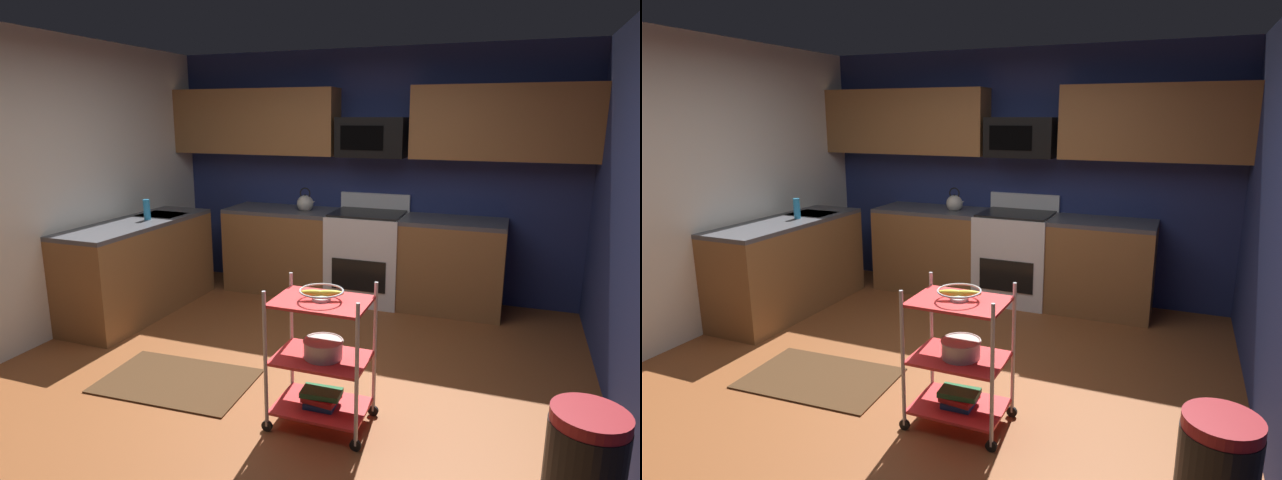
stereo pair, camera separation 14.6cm
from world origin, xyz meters
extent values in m
cube|color=brown|center=(0.00, 0.00, -0.02)|extent=(4.40, 4.80, 0.04)
cube|color=navy|center=(0.00, 2.43, 1.30)|extent=(4.52, 0.06, 2.60)
cube|color=silver|center=(-2.23, 0.00, 1.30)|extent=(0.06, 4.80, 2.60)
cube|color=brown|center=(0.00, 2.10, 0.44)|extent=(2.95, 0.60, 0.88)
cube|color=#4C4C51|center=(0.00, 2.10, 0.90)|extent=(2.95, 0.60, 0.04)
cube|color=brown|center=(-1.90, 0.95, 0.44)|extent=(0.60, 1.69, 0.88)
cube|color=#4C4C51|center=(-1.90, 0.95, 0.90)|extent=(0.60, 1.69, 0.04)
cube|color=#B7BABC|center=(-1.90, 1.35, 0.84)|extent=(0.44, 0.36, 0.16)
cube|color=white|center=(0.10, 2.10, 0.46)|extent=(0.76, 0.64, 0.92)
cube|color=black|center=(0.10, 1.78, 0.35)|extent=(0.56, 0.01, 0.32)
cube|color=white|center=(0.10, 2.39, 1.01)|extent=(0.76, 0.06, 0.18)
cube|color=black|center=(0.10, 2.10, 0.93)|extent=(0.72, 0.60, 0.02)
cube|color=brown|center=(-1.25, 2.23, 1.85)|extent=(1.90, 0.33, 0.70)
cube|color=brown|center=(1.35, 2.23, 1.85)|extent=(1.70, 0.33, 0.70)
cube|color=black|center=(0.10, 2.21, 1.70)|extent=(0.70, 0.38, 0.40)
cube|color=black|center=(0.04, 2.02, 1.70)|extent=(0.44, 0.01, 0.24)
cylinder|color=silver|center=(0.18, -0.49, 0.47)|extent=(0.02, 0.02, 0.88)
cylinder|color=black|center=(0.18, -0.49, 0.04)|extent=(0.07, 0.02, 0.07)
cylinder|color=silver|center=(0.76, -0.49, 0.47)|extent=(0.02, 0.02, 0.88)
cylinder|color=black|center=(0.76, -0.49, 0.04)|extent=(0.07, 0.02, 0.07)
cylinder|color=silver|center=(0.18, -0.09, 0.47)|extent=(0.02, 0.02, 0.88)
cylinder|color=black|center=(0.18, -0.09, 0.04)|extent=(0.07, 0.02, 0.07)
cylinder|color=silver|center=(0.76, -0.09, 0.47)|extent=(0.02, 0.02, 0.88)
cylinder|color=black|center=(0.76, -0.09, 0.04)|extent=(0.07, 0.02, 0.07)
cube|color=red|center=(0.47, -0.29, 0.12)|extent=(0.58, 0.40, 0.02)
cube|color=red|center=(0.47, -0.29, 0.45)|extent=(0.58, 0.40, 0.02)
cube|color=red|center=(0.47, -0.29, 0.82)|extent=(0.58, 0.40, 0.02)
torus|color=silver|center=(0.47, -0.29, 0.89)|extent=(0.27, 0.27, 0.01)
cylinder|color=silver|center=(0.47, -0.29, 0.84)|extent=(0.12, 0.12, 0.02)
ellipsoid|color=yellow|center=(0.52, -0.28, 0.87)|extent=(0.17, 0.09, 0.04)
ellipsoid|color=yellow|center=(0.42, -0.30, 0.87)|extent=(0.17, 0.09, 0.04)
cylinder|color=silver|center=(0.48, -0.29, 0.51)|extent=(0.24, 0.24, 0.11)
torus|color=silver|center=(0.48, -0.29, 0.57)|extent=(0.25, 0.25, 0.01)
cube|color=#1E4C8C|center=(0.47, -0.29, 0.15)|extent=(0.20, 0.19, 0.03)
cube|color=#B22626|center=(0.47, -0.29, 0.18)|extent=(0.23, 0.19, 0.03)
cube|color=#26723F|center=(0.47, -0.29, 0.21)|extent=(0.26, 0.17, 0.03)
sphere|color=beige|center=(-0.60, 2.10, 0.99)|extent=(0.18, 0.18, 0.18)
sphere|color=black|center=(-0.60, 2.10, 1.08)|extent=(0.03, 0.03, 0.03)
cone|color=beige|center=(-0.52, 2.10, 1.01)|extent=(0.09, 0.04, 0.06)
torus|color=black|center=(-0.60, 2.10, 1.10)|extent=(0.12, 0.01, 0.12)
cylinder|color=#2D8CBF|center=(-1.85, 1.05, 1.02)|extent=(0.06, 0.06, 0.20)
cylinder|color=maroon|center=(1.90, -0.78, 0.63)|extent=(0.33, 0.33, 0.06)
cube|color=#472D19|center=(-0.72, -0.16, 0.01)|extent=(1.13, 0.75, 0.01)
camera|label=1|loc=(1.52, -3.12, 1.91)|focal=29.67mm
camera|label=2|loc=(1.65, -3.07, 1.91)|focal=29.67mm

